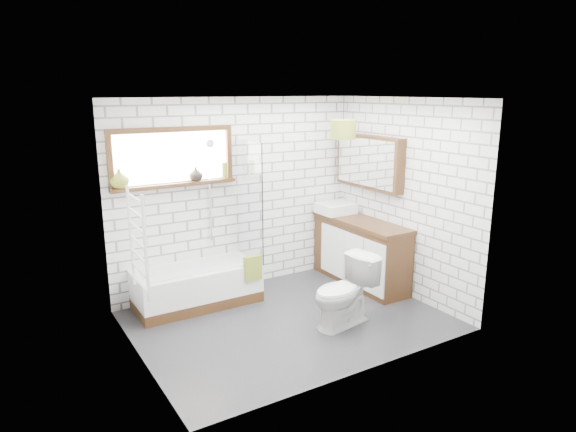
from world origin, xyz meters
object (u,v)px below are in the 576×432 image
vanity (360,252)px  toilet (344,292)px  bathtub (197,286)px  pendant (343,129)px  basin (336,208)px

vanity → toilet: bearing=-136.7°
bathtub → vanity: bearing=-11.9°
pendant → basin: bearing=61.3°
basin → toilet: 1.79m
vanity → toilet: (-0.98, -0.93, -0.05)m
vanity → pendant: size_ratio=4.85×
toilet → pendant: pendant is taller
toilet → pendant: 2.08m
bathtub → basin: basin is taller
bathtub → toilet: bearing=-49.2°
bathtub → vanity: (2.18, -0.46, 0.20)m
bathtub → basin: bearing=1.1°
vanity → pendant: 1.68m
pendant → bathtub: bearing=167.9°
basin → pendant: size_ratio=1.47×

